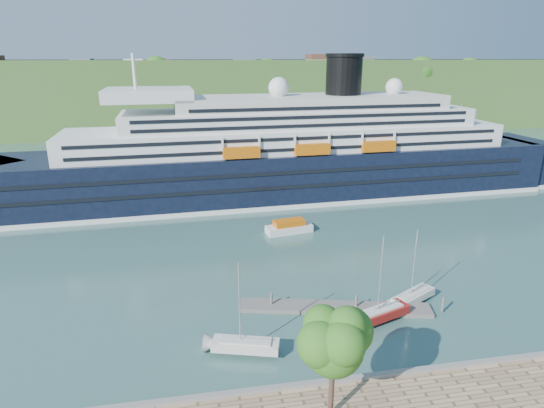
{
  "coord_description": "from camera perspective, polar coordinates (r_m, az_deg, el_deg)",
  "views": [
    {
      "loc": [
        -10.12,
        -28.05,
        24.99
      ],
      "look_at": [
        0.3,
        30.0,
        5.86
      ],
      "focal_mm": 30.0,
      "sensor_mm": 36.0,
      "label": 1
    }
  ],
  "objects": [
    {
      "name": "cruise_ship",
      "position": [
        82.65,
        0.82,
        9.53
      ],
      "size": [
        115.12,
        22.41,
        25.7
      ],
      "primitive_type": null,
      "rotation": [
        0.0,
        0.0,
        0.05
      ],
      "color": "black",
      "rests_on": "ground"
    },
    {
      "name": "sailboat_white_far",
      "position": [
        49.87,
        17.62,
        -7.76
      ],
      "size": [
        6.35,
        4.52,
        8.1
      ],
      "primitive_type": null,
      "rotation": [
        0.0,
        0.0,
        0.5
      ],
      "color": "silver",
      "rests_on": "ground"
    },
    {
      "name": "quay_coping",
      "position": [
        38.03,
        8.17,
        -21.06
      ],
      "size": [
        220.0,
        0.5,
        0.3
      ],
      "primitive_type": "cube",
      "color": "slate",
      "rests_on": "promenade"
    },
    {
      "name": "sailboat_white_near",
      "position": [
        40.02,
        -3.43,
        -13.34
      ],
      "size": [
        6.77,
        3.57,
        8.43
      ],
      "primitive_type": null,
      "rotation": [
        0.0,
        0.0,
        -0.28
      ],
      "color": "silver",
      "rests_on": "ground"
    },
    {
      "name": "ground",
      "position": [
        38.9,
        7.99,
        -22.2
      ],
      "size": [
        400.0,
        400.0,
        0.0
      ],
      "primitive_type": "plane",
      "color": "#30564F",
      "rests_on": "ground"
    },
    {
      "name": "floating_pontoon",
      "position": [
        48.73,
        7.85,
        -12.76
      ],
      "size": [
        19.74,
        6.95,
        0.44
      ],
      "primitive_type": null,
      "rotation": [
        0.0,
        0.0,
        -0.24
      ],
      "color": "slate",
      "rests_on": "ground"
    },
    {
      "name": "promenade_tree",
      "position": [
        32.54,
        7.64,
        -18.76
      ],
      "size": [
        5.57,
        5.57,
        9.22
      ],
      "primitive_type": null,
      "color": "#306A1B",
      "rests_on": "promenade"
    },
    {
      "name": "far_hillside",
      "position": [
        173.83,
        -7.0,
        13.56
      ],
      "size": [
        400.0,
        50.0,
        24.0
      ],
      "primitive_type": "cube",
      "color": "#3D6327",
      "rests_on": "ground"
    },
    {
      "name": "tender_launch",
      "position": [
        67.77,
        2.16,
        -2.8
      ],
      "size": [
        7.3,
        3.59,
        1.93
      ],
      "primitive_type": null,
      "rotation": [
        0.0,
        0.0,
        0.18
      ],
      "color": "#C55E0B",
      "rests_on": "ground"
    },
    {
      "name": "sailboat_red",
      "position": [
        45.63,
        13.84,
        -9.43
      ],
      "size": [
        7.05,
        4.04,
        8.79
      ],
      "primitive_type": null,
      "rotation": [
        0.0,
        0.0,
        0.34
      ],
      "color": "maroon",
      "rests_on": "ground"
    }
  ]
}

